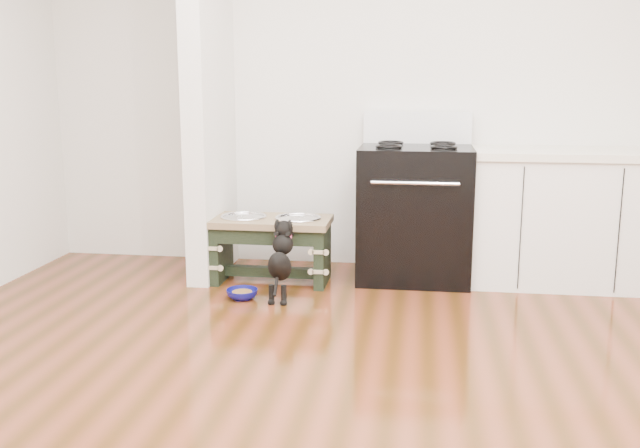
{
  "coord_description": "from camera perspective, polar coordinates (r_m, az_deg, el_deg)",
  "views": [
    {
      "loc": [
        0.29,
        -2.72,
        1.37
      ],
      "look_at": [
        -0.33,
        1.6,
        0.48
      ],
      "focal_mm": 40.0,
      "sensor_mm": 36.0,
      "label": 1
    }
  ],
  "objects": [
    {
      "name": "ground",
      "position": [
        3.06,
        1.94,
        -15.07
      ],
      "size": [
        5.0,
        5.0,
        0.0
      ],
      "primitive_type": "plane",
      "color": "#42240B",
      "rests_on": "ground"
    },
    {
      "name": "room_shell",
      "position": [
        2.75,
        2.18,
        16.72
      ],
      "size": [
        5.0,
        5.0,
        5.0
      ],
      "color": "silver",
      "rests_on": "ground"
    },
    {
      "name": "partition_wall",
      "position": [
        5.04,
        -8.89,
        11.17
      ],
      "size": [
        0.15,
        0.8,
        2.7
      ],
      "primitive_type": "cube",
      "color": "silver",
      "rests_on": "ground"
    },
    {
      "name": "oven_range",
      "position": [
        4.96,
        7.59,
        1.07
      ],
      "size": [
        0.76,
        0.69,
        1.14
      ],
      "color": "black",
      "rests_on": "ground"
    },
    {
      "name": "cabinet_run",
      "position": [
        5.07,
        18.72,
        0.5
      ],
      "size": [
        1.24,
        0.64,
        0.91
      ],
      "color": "white",
      "rests_on": "ground"
    },
    {
      "name": "dog_feeder",
      "position": [
        4.86,
        -3.95,
        -1.02
      ],
      "size": [
        0.81,
        0.43,
        0.46
      ],
      "color": "black",
      "rests_on": "ground"
    },
    {
      "name": "puppy",
      "position": [
        4.49,
        -3.14,
        -2.67
      ],
      "size": [
        0.14,
        0.42,
        0.49
      ],
      "color": "black",
      "rests_on": "ground"
    },
    {
      "name": "floor_bowl",
      "position": [
        4.56,
        -6.25,
        -5.59
      ],
      "size": [
        0.22,
        0.22,
        0.06
      ],
      "rotation": [
        0.0,
        0.0,
        0.11
      ],
      "color": "#0E0D61",
      "rests_on": "ground"
    }
  ]
}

